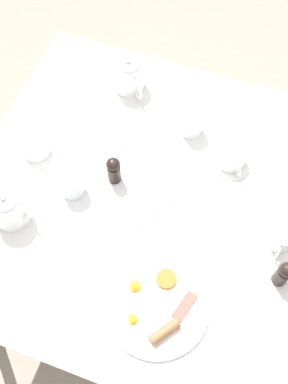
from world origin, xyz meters
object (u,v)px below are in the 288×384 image
at_px(fork_by_plate, 157,214).
at_px(teapot_far, 8,208).
at_px(breakfast_plate, 156,306).
at_px(water_glass_short, 72,183).
at_px(teacup_with_saucer_right, 231,158).
at_px(knife_by_plate, 252,345).
at_px(pepper_grinder, 284,274).
at_px(water_glass_tall, 192,122).
at_px(spoon_for_tea, 252,108).
at_px(teapot_near, 129,75).
at_px(salt_grinder, 114,170).
at_px(teacup_with_saucer_left, 36,147).
at_px(creamer_jug, 281,239).

bearing_deg(fork_by_plate, teapot_far, -69.81).
distance_m(breakfast_plate, water_glass_short, 0.44).
bearing_deg(fork_by_plate, teacup_with_saucer_right, 147.25).
distance_m(teacup_with_saucer_right, knife_by_plate, 0.55).
bearing_deg(breakfast_plate, fork_by_plate, -161.72).
xyz_separation_m(teapot_far, pepper_grinder, (-0.07, 0.79, 0.00)).
height_order(water_glass_tall, spoon_for_tea, water_glass_tall).
bearing_deg(teapot_far, teapot_near, 79.98).
relative_size(knife_by_plate, spoon_for_tea, 1.41).
relative_size(teacup_with_saucer_right, spoon_for_tea, 1.04).
bearing_deg(breakfast_plate, salt_grinder, -142.98).
xyz_separation_m(pepper_grinder, salt_grinder, (-0.15, -0.55, 0.00)).
relative_size(teapot_near, water_glass_short, 1.79).
relative_size(water_glass_short, fork_by_plate, 0.57).
xyz_separation_m(teacup_with_saucer_left, spoon_for_tea, (-0.40, 0.61, -0.02)).
xyz_separation_m(breakfast_plate, water_glass_short, (-0.25, -0.35, 0.03)).
bearing_deg(pepper_grinder, water_glass_tall, -136.64).
relative_size(teapot_near, knife_by_plate, 0.84).
bearing_deg(spoon_for_tea, knife_by_plate, 13.24).
distance_m(pepper_grinder, salt_grinder, 0.56).
distance_m(teapot_far, teacup_with_saucer_right, 0.69).
height_order(breakfast_plate, salt_grinder, salt_grinder).
bearing_deg(creamer_jug, fork_by_plate, -85.01).
bearing_deg(teapot_near, water_glass_tall, -158.92).
height_order(creamer_jug, spoon_for_tea, creamer_jug).
bearing_deg(teacup_with_saucer_right, teacup_with_saucer_left, -74.07).
height_order(water_glass_tall, pepper_grinder, pepper_grinder).
relative_size(teacup_with_saucer_left, fork_by_plate, 0.89).
relative_size(teacup_with_saucer_left, creamer_jug, 1.45).
bearing_deg(salt_grinder, teacup_with_saucer_right, 118.74).
relative_size(teapot_near, teapot_far, 0.77).
distance_m(water_glass_tall, water_glass_short, 0.43).
height_order(teapot_near, teacup_with_saucer_right, teapot_near).
distance_m(teacup_with_saucer_left, water_glass_short, 0.19).
bearing_deg(spoon_for_tea, fork_by_plate, -19.99).
distance_m(creamer_jug, fork_by_plate, 0.36).
bearing_deg(breakfast_plate, knife_by_plate, 87.57).
xyz_separation_m(teapot_far, water_glass_tall, (-0.47, 0.41, -0.01)).
relative_size(water_glass_short, creamer_jug, 0.92).
bearing_deg(teapot_far, spoon_for_tea, 52.11).
xyz_separation_m(fork_by_plate, spoon_for_tea, (-0.48, 0.18, 0.00)).
xyz_separation_m(pepper_grinder, spoon_for_tea, (-0.56, -0.21, -0.05)).
bearing_deg(water_glass_short, teapot_near, 177.82).
bearing_deg(fork_by_plate, teacup_with_saucer_left, -100.36).
height_order(water_glass_tall, creamer_jug, water_glass_tall).
xyz_separation_m(breakfast_plate, pepper_grinder, (-0.18, 0.30, 0.05)).
xyz_separation_m(teapot_near, teacup_with_saucer_left, (0.35, -0.18, -0.03)).
distance_m(creamer_jug, pepper_grinder, 0.11).
relative_size(teapot_near, salt_grinder, 1.43).
bearing_deg(teacup_with_saucer_left, water_glass_tall, 119.41).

